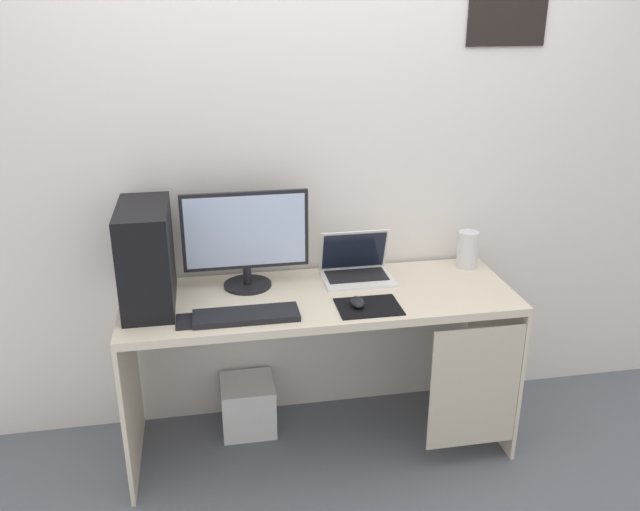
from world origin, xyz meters
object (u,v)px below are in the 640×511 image
Objects in this scene: laptop at (356,269)px; cell_phone at (185,322)px; pc_tower at (146,257)px; keyboard at (246,315)px; subwoofer at (248,405)px; speaker at (468,249)px; mouse_left at (357,302)px; monitor at (246,239)px.

laptop is 2.40× the size of cell_phone.
keyboard is (0.38, -0.20, -0.20)m from pc_tower.
keyboard is 1.69× the size of subwoofer.
pc_tower reaches higher than speaker.
subwoofer is (0.39, 0.13, -0.84)m from pc_tower.
keyboard is at bearing -0.73° from cell_phone.
speaker is 0.70× the size of subwoofer.
keyboard is 0.46m from mouse_left.
speaker is 1.34× the size of cell_phone.
subwoofer is (-0.52, 0.01, -0.67)m from laptop.
speaker is at bearing 28.81° from mouse_left.
mouse_left is at bearing -102.17° from laptop.
cell_phone is (-0.76, -0.32, -0.04)m from laptop.
keyboard is 0.24m from cell_phone.
subwoofer is at bearing 145.26° from mouse_left.
pc_tower is 1.46m from speaker.
speaker reaches higher than cell_phone.
keyboard is at bearing -95.64° from monitor.
pc_tower is 0.88m from mouse_left.
monitor is 1.73× the size of laptop.
mouse_left is at bearing 1.39° from cell_phone.
speaker is (0.54, 0.03, 0.04)m from laptop.
mouse_left is at bearing -12.15° from pc_tower.
cell_phone is at bearing -164.94° from speaker.
cell_phone is at bearing -157.22° from laptop.
keyboard is 0.72m from subwoofer.
cell_phone is (-0.24, 0.00, -0.01)m from keyboard.
subwoofer is at bearing 130.74° from monitor.
speaker is 1.28m from subwoofer.
mouse_left is at bearing 2.50° from keyboard.
pc_tower reaches higher than mouse_left.
speaker is (1.04, 0.05, -0.14)m from monitor.
monitor is at bearing 146.22° from mouse_left.
subwoofer is at bearing 88.67° from keyboard.
laptop reaches higher than cell_phone.
monitor is (0.41, 0.11, 0.01)m from pc_tower.
monitor is 1.29× the size of keyboard.
laptop is 1.79× the size of speaker.
keyboard reaches higher than cell_phone.
monitor is 0.86m from subwoofer.
laptop is 0.83m from cell_phone.
cell_phone is (-1.30, -0.35, -0.08)m from speaker.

